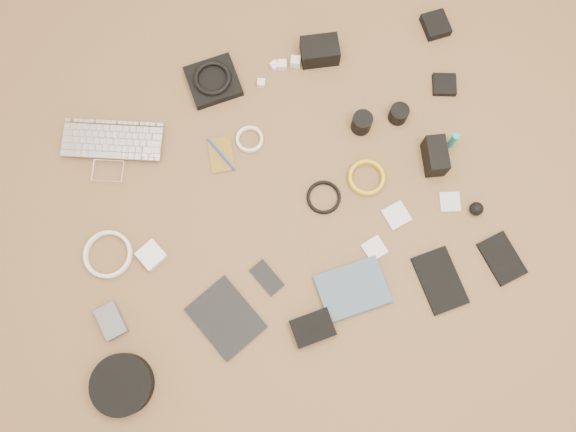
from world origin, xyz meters
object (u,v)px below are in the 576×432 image
object	(u,v)px
dslr_camera	(320,51)
tablet	(226,318)
headphone_case	(122,385)
laptop	(111,154)
paperback	(361,313)
phone	(267,278)

from	to	relation	value
dslr_camera	tablet	world-z (taller)	dslr_camera
dslr_camera	headphone_case	size ratio (longest dim) A/B	0.69
laptop	paperback	bearing A→B (deg)	-29.47
dslr_camera	phone	bearing A→B (deg)	-110.37
dslr_camera	phone	xyz separation A→B (m)	(-0.41, -0.68, -0.03)
laptop	headphone_case	distance (m)	0.74
headphone_case	laptop	bearing A→B (deg)	78.55
headphone_case	paperback	size ratio (longest dim) A/B	0.89
laptop	tablet	bearing A→B (deg)	-50.56
dslr_camera	paperback	distance (m)	0.90
phone	tablet	bearing A→B (deg)	-175.78
tablet	paperback	bearing A→B (deg)	-39.02
laptop	paperback	size ratio (longest dim) A/B	1.60
dslr_camera	phone	distance (m)	0.80
tablet	phone	distance (m)	0.18
phone	headphone_case	bearing A→B (deg)	176.40
tablet	phone	bearing A→B (deg)	3.89
laptop	phone	bearing A→B (deg)	-35.08
headphone_case	paperback	bearing A→B (deg)	-2.18
laptop	phone	distance (m)	0.66
dslr_camera	paperback	xyz separation A→B (m)	(-0.17, -0.88, -0.03)
laptop	dslr_camera	size ratio (longest dim) A/B	2.60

